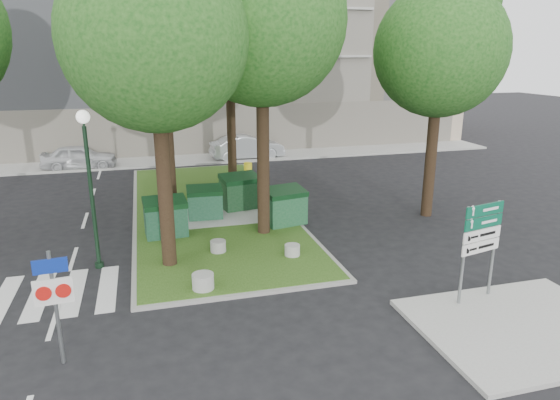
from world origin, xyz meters
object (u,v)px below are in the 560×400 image
object	(u,v)px
tree_median_mid	(164,38)
car_silver	(247,147)
dumpster_b	(205,203)
traffic_sign_pole	(54,293)
tree_median_near_right	(264,2)
litter_bin	(248,170)
dumpster_c	(240,192)
bollard_mid	(218,246)
tree_median_near_left	(157,19)
dumpster_a	(166,217)
bollard_left	(203,281)
car_white	(79,157)
directional_sign	(481,237)
bollard_right	(292,250)
street_lamp	(89,172)
tree_street_right	(443,37)
tree_median_far	(230,10)
dumpster_d	(285,206)

from	to	relation	value
tree_median_mid	car_silver	distance (m)	12.09
dumpster_b	traffic_sign_pole	xyz separation A→B (m)	(-4.17, -8.75, 0.93)
tree_median_near_right	litter_bin	world-z (taller)	tree_median_near_right
dumpster_c	bollard_mid	world-z (taller)	dumpster_c
tree_median_near_left	dumpster_a	bearing A→B (deg)	90.90
bollard_left	car_silver	xyz separation A→B (m)	(4.92, 17.56, 0.41)
dumpster_a	tree_median_near_left	bearing A→B (deg)	-93.49
dumpster_c	car_silver	xyz separation A→B (m)	(2.47, 10.41, -0.07)
dumpster_a	car_white	bearing A→B (deg)	103.81
car_silver	dumpster_a	bearing A→B (deg)	152.49
dumpster_b	directional_sign	bearing A→B (deg)	-52.21
bollard_left	directional_sign	bearing A→B (deg)	-19.91
bollard_right	street_lamp	xyz separation A→B (m)	(-6.00, 0.94, 2.76)
tree_median_mid	street_lamp	distance (m)	7.66
dumpster_c	car_silver	distance (m)	10.70
dumpster_c	street_lamp	xyz separation A→B (m)	(-5.37, -4.59, 2.24)
bollard_right	car_silver	xyz separation A→B (m)	(1.84, 15.94, 0.46)
tree_street_right	car_silver	bearing A→B (deg)	110.54
bollard_mid	car_silver	xyz separation A→B (m)	(4.11, 14.98, 0.45)
tree_median_near_left	tree_median_far	xyz separation A→B (m)	(3.70, 9.50, 1.00)
dumpster_d	bollard_mid	world-z (taller)	dumpster_d
tree_street_right	bollard_mid	size ratio (longest dim) A/B	19.48
tree_median_near_right	dumpster_a	size ratio (longest dim) A/B	7.30
dumpster_b	dumpster_d	size ratio (longest dim) A/B	0.83
dumpster_c	dumpster_d	distance (m)	2.72
tree_median_near_left	tree_street_right	xyz separation A→B (m)	(10.50, 2.50, -0.33)
bollard_mid	car_white	size ratio (longest dim) A/B	0.13
street_lamp	directional_sign	distance (m)	11.11
tree_median_mid	dumpster_b	distance (m)	6.74
dumpster_b	dumpster_c	world-z (taller)	dumpster_c
tree_median_near_right	dumpster_b	world-z (taller)	tree_median_near_right
dumpster_b	bollard_mid	distance (m)	3.69
street_lamp	traffic_sign_pole	world-z (taller)	street_lamp
tree_median_far	litter_bin	size ratio (longest dim) A/B	15.83
litter_bin	dumpster_a	bearing A→B (deg)	-120.57
tree_street_right	car_silver	xyz separation A→B (m)	(-4.87, 13.01, -6.23)
tree_median_mid	directional_sign	xyz separation A→B (m)	(7.11, -11.06, -5.10)
litter_bin	tree_median_far	bearing A→B (deg)	-134.28
tree_median_near_right	bollard_mid	distance (m)	8.07
bollard_right	street_lamp	bearing A→B (deg)	171.08
tree_median_mid	dumpster_c	bearing A→B (deg)	-27.82
car_silver	bollard_mid	bearing A→B (deg)	160.79
car_silver	dumpster_b	bearing A→B (deg)	156.36
litter_bin	street_lamp	world-z (taller)	street_lamp
tree_street_right	traffic_sign_pole	size ratio (longest dim) A/B	3.89
bollard_left	street_lamp	size ratio (longest dim) A/B	0.13
dumpster_d	traffic_sign_pole	bearing A→B (deg)	-145.29
tree_street_right	dumpster_c	distance (m)	9.93
dumpster_a	traffic_sign_pole	size ratio (longest dim) A/B	0.61
tree_median_near_left	tree_street_right	distance (m)	10.80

